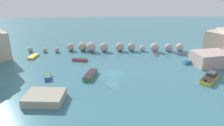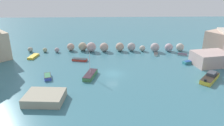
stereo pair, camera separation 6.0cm
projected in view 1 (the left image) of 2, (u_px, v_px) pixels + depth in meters
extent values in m
plane|color=#3A7180|center=(113.00, 74.00, 45.80)|extent=(160.00, 160.00, 0.00)
cube|color=#BAA09A|center=(210.00, 59.00, 50.28)|extent=(8.90, 7.12, 3.16)
cube|color=tan|center=(222.00, 42.00, 58.68)|extent=(9.54, 9.76, 5.93)
sphere|color=#A7A695|center=(30.00, 50.00, 59.81)|extent=(1.45, 1.45, 1.45)
sphere|color=#A2A988|center=(45.00, 50.00, 59.81)|extent=(1.25, 1.25, 1.25)
sphere|color=#A3969C|center=(57.00, 50.00, 59.57)|extent=(1.36, 1.36, 1.36)
sphere|color=tan|center=(71.00, 47.00, 60.99)|extent=(2.16, 2.16, 2.16)
sphere|color=tan|center=(83.00, 47.00, 60.91)|extent=(2.46, 2.46, 2.46)
sphere|color=#B79C9C|center=(91.00, 47.00, 60.01)|extent=(2.70, 2.70, 2.70)
sphere|color=#B59E92|center=(104.00, 47.00, 60.22)|extent=(2.52, 2.52, 2.52)
sphere|color=tan|center=(120.00, 47.00, 60.62)|extent=(2.44, 2.44, 2.44)
sphere|color=#A59D9D|center=(131.00, 47.00, 60.78)|extent=(2.39, 2.39, 2.39)
sphere|color=#B3ADA0|center=(142.00, 48.00, 60.60)|extent=(1.67, 1.67, 1.67)
sphere|color=#A89DA1|center=(155.00, 47.00, 60.06)|extent=(2.53, 2.53, 2.53)
sphere|color=#A896A1|center=(169.00, 47.00, 60.42)|extent=(2.29, 2.29, 2.29)
sphere|color=#AFAAA0|center=(180.00, 47.00, 60.70)|extent=(2.27, 2.27, 2.27)
cube|color=#9E9883|center=(45.00, 98.00, 34.99)|extent=(6.69, 5.39, 1.40)
cube|color=gray|center=(182.00, 54.00, 57.40)|extent=(2.67, 2.11, 0.39)
cube|color=#312637|center=(182.00, 54.00, 57.32)|extent=(2.62, 2.07, 0.06)
cube|color=#417C49|center=(90.00, 75.00, 44.18)|extent=(2.97, 5.53, 0.80)
cube|color=#2F1E27|center=(90.00, 73.00, 44.02)|extent=(2.91, 5.42, 0.06)
cylinder|color=silver|center=(90.00, 63.00, 43.21)|extent=(0.10, 0.10, 4.57)
cube|color=red|center=(80.00, 60.00, 53.26)|extent=(3.97, 2.07, 0.53)
cube|color=#242B30|center=(80.00, 59.00, 53.15)|extent=(3.89, 2.03, 0.06)
cube|color=teal|center=(191.00, 62.00, 51.74)|extent=(4.47, 2.57, 0.64)
cube|color=#234C93|center=(191.00, 60.00, 51.61)|extent=(3.80, 2.18, 0.08)
cube|color=#3D50BA|center=(48.00, 77.00, 43.58)|extent=(2.18, 3.32, 0.65)
cube|color=black|center=(47.00, 75.00, 43.45)|extent=(2.14, 3.25, 0.06)
cube|color=#2D7047|center=(47.00, 75.00, 43.45)|extent=(1.85, 2.82, 0.08)
cube|color=white|center=(156.00, 54.00, 57.69)|extent=(1.63, 2.55, 0.43)
cube|color=#323233|center=(156.00, 53.00, 57.60)|extent=(1.60, 2.50, 0.06)
cube|color=gold|center=(210.00, 78.00, 42.68)|extent=(5.82, 6.15, 0.81)
cube|color=#2D261F|center=(210.00, 76.00, 42.53)|extent=(5.71, 6.03, 0.06)
cube|color=#3F444C|center=(212.00, 74.00, 43.04)|extent=(2.54, 2.60, 0.70)
cube|color=black|center=(205.00, 80.00, 40.27)|extent=(0.57, 0.56, 0.50)
cube|color=gold|center=(33.00, 56.00, 55.63)|extent=(2.16, 4.10, 0.53)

